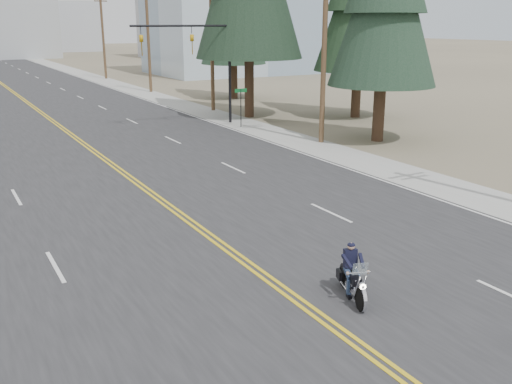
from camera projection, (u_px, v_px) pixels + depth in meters
The scene contains 13 objects.
road at pixel (1, 84), 67.40m from camera, with size 20.00×200.00×0.01m, color #303033.
sidewalk_right at pixel (98, 79), 72.84m from camera, with size 3.00×200.00×0.01m, color #A5A5A0.
traffic_mast_right at pixel (203, 53), 38.57m from camera, with size 7.10×0.26×7.00m.
street_sign at pixel (241, 101), 38.66m from camera, with size 0.90×0.06×2.62m.
utility_pole_b at pixel (324, 39), 32.43m from camera, with size 2.20×0.30×11.50m.
utility_pole_c at pixel (212, 38), 45.01m from camera, with size 2.20×0.30×11.00m.
utility_pole_d at pixel (148, 32), 57.44m from camera, with size 2.20×0.30×11.50m.
utility_pole_e at pixel (103, 33), 71.69m from camera, with size 2.20×0.30×11.00m.
glass_building at pixel (239, 0), 79.70m from camera, with size 24.00×16.00×20.00m, color #9EB5CC.
haze_bldg_b at pixel (7, 22), 115.04m from camera, with size 18.00×14.00×14.00m, color #ADB2B7.
haze_bldg_c at pixel (182, 12), 117.12m from camera, with size 16.00×12.00×18.00m, color #B7BCC6.
haze_bldg_e at pixel (67, 27), 144.21m from camera, with size 14.00×14.00×12.00m, color #B7BCC6.
motorcyclist at pixel (353, 273), 14.61m from camera, with size 0.80×1.86×1.45m, color black, non-canonical shape.
Camera 1 is at (-7.47, -4.26, 6.87)m, focal length 40.00 mm.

